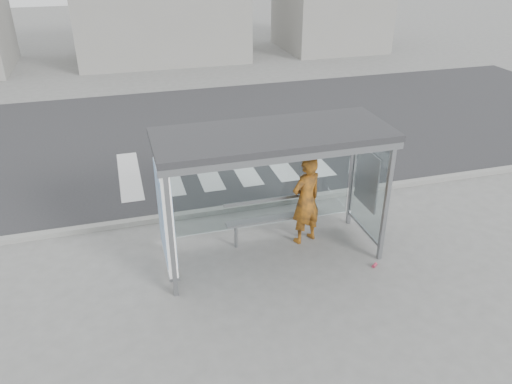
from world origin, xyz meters
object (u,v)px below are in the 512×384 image
at_px(person, 306,200).
at_px(bench, 268,218).
at_px(soda_can, 375,265).
at_px(bus_shelter, 252,165).

bearing_deg(person, bench, -32.47).
xyz_separation_m(person, bench, (-0.73, 0.18, -0.40)).
bearing_deg(soda_can, bench, 139.93).
relative_size(bus_shelter, person, 2.25).
xyz_separation_m(person, soda_can, (0.97, -1.26, -0.91)).
height_order(bus_shelter, soda_can, bus_shelter).
xyz_separation_m(bus_shelter, soda_can, (2.16, -0.99, -1.95)).
bearing_deg(bench, person, -13.46).
relative_size(bus_shelter, bench, 2.40).
distance_m(bench, soda_can, 2.28).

